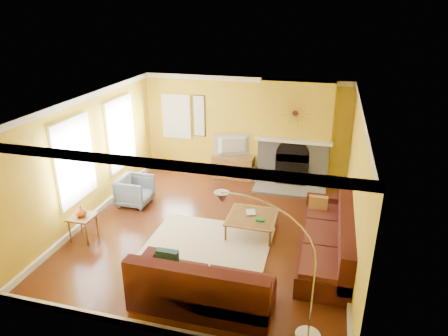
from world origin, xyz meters
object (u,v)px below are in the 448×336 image
(media_console, at_px, (233,167))
(side_table, at_px, (84,227))
(armchair, at_px, (135,191))
(arc_lamp, at_px, (270,269))
(coffee_table, at_px, (252,224))
(sectional_sofa, at_px, (256,238))

(media_console, xyz_separation_m, side_table, (-2.16, -3.82, -0.05))
(armchair, distance_m, arc_lamp, 4.89)
(coffee_table, bearing_deg, arc_lamp, -73.95)
(armchair, height_order, side_table, armchair)
(coffee_table, relative_size, media_console, 0.89)
(arc_lamp, bearing_deg, sectional_sofa, 106.22)
(armchair, bearing_deg, media_console, -40.80)
(side_table, bearing_deg, media_console, 60.46)
(coffee_table, bearing_deg, media_console, 111.25)
(media_console, bearing_deg, sectional_sofa, -70.09)
(armchair, relative_size, arc_lamp, 0.35)
(coffee_table, relative_size, side_table, 1.91)
(armchair, relative_size, side_table, 1.46)
(arc_lamp, bearing_deg, media_console, 108.75)
(sectional_sofa, relative_size, side_table, 7.24)
(sectional_sofa, relative_size, armchair, 4.98)
(sectional_sofa, height_order, arc_lamp, arc_lamp)
(sectional_sofa, bearing_deg, arc_lamp, -73.78)
(sectional_sofa, distance_m, side_table, 3.48)
(media_console, xyz_separation_m, arc_lamp, (1.80, -5.31, 0.76))
(coffee_table, xyz_separation_m, arc_lamp, (0.75, -2.59, 0.87))
(media_console, height_order, armchair, armchair)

